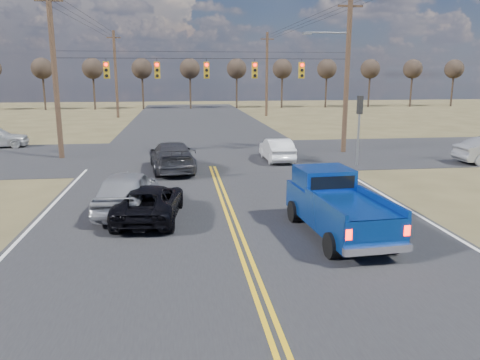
{
  "coord_description": "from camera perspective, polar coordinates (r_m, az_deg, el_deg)",
  "views": [
    {
      "loc": [
        -1.75,
        -11.57,
        5.04
      ],
      "look_at": [
        0.26,
        3.96,
        1.5
      ],
      "focal_mm": 35.0,
      "sensor_mm": 36.0,
      "label": 1
    }
  ],
  "objects": [
    {
      "name": "silver_suv",
      "position": [
        17.9,
        -13.56,
        -1.3
      ],
      "size": [
        2.35,
        4.91,
        1.62
      ],
      "primitive_type": "imported",
      "rotation": [
        0.0,
        0.0,
        3.05
      ],
      "color": "#9E9FA5",
      "rests_on": "ground"
    },
    {
      "name": "pickup_truck",
      "position": [
        15.23,
        11.7,
        -3.11
      ],
      "size": [
        2.39,
        5.35,
        1.96
      ],
      "rotation": [
        0.0,
        0.0,
        0.07
      ],
      "color": "black",
      "rests_on": "ground"
    },
    {
      "name": "utility_poles",
      "position": [
        28.63,
        -3.97,
        13.08
      ],
      "size": [
        19.6,
        58.32,
        10.0
      ],
      "color": "#473323",
      "rests_on": "ground"
    },
    {
      "name": "road_cross",
      "position": [
        30.05,
        -3.94,
        3.05
      ],
      "size": [
        120.0,
        12.0,
        0.02
      ],
      "primitive_type": "cube",
      "color": "#28282B",
      "rests_on": "ground"
    },
    {
      "name": "black_suv",
      "position": [
        16.89,
        -10.97,
        -2.67
      ],
      "size": [
        2.51,
        4.67,
        1.25
      ],
      "primitive_type": "imported",
      "rotation": [
        0.0,
        0.0,
        3.04
      ],
      "color": "black",
      "rests_on": "ground"
    },
    {
      "name": "dgrey_car_queue",
      "position": [
        25.21,
        -8.31,
        2.86
      ],
      "size": [
        2.73,
        5.55,
        1.55
      ],
      "primitive_type": "imported",
      "rotation": [
        0.0,
        0.0,
        3.25
      ],
      "color": "#303135",
      "rests_on": "ground"
    },
    {
      "name": "signal_gantry",
      "position": [
        29.44,
        -3.07,
        12.77
      ],
      "size": [
        19.6,
        4.83,
        10.0
      ],
      "color": "#473323",
      "rests_on": "ground"
    },
    {
      "name": "treeline",
      "position": [
        38.58,
        -4.91,
        13.68
      ],
      "size": [
        87.0,
        117.8,
        7.4
      ],
      "color": "#33261C",
      "rests_on": "ground"
    },
    {
      "name": "white_car_queue",
      "position": [
        28.01,
        4.51,
        3.73
      ],
      "size": [
        1.46,
        4.09,
        1.34
      ],
      "primitive_type": "imported",
      "rotation": [
        0.0,
        0.0,
        3.15
      ],
      "color": "silver",
      "rests_on": "ground"
    },
    {
      "name": "road_main",
      "position": [
        22.22,
        -2.67,
        -0.39
      ],
      "size": [
        14.0,
        120.0,
        0.02
      ],
      "primitive_type": "cube",
      "color": "#28282B",
      "rests_on": "ground"
    },
    {
      "name": "ground",
      "position": [
        12.74,
        1.14,
        -10.57
      ],
      "size": [
        160.0,
        160.0,
        0.0
      ],
      "primitive_type": "plane",
      "color": "brown",
      "rests_on": "ground"
    }
  ]
}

